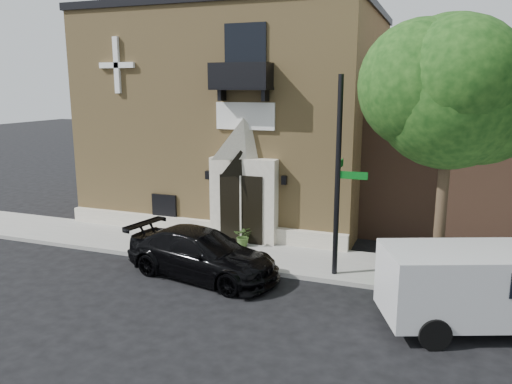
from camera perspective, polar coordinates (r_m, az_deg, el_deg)
ground at (r=16.63m, az=-1.68°, el=-9.10°), size 120.00×120.00×0.00m
sidewalk at (r=17.62m, az=3.21°, el=-7.62°), size 42.00×3.00×0.15m
church at (r=24.04m, az=-1.24°, el=8.80°), size 12.20×11.01×9.30m
street_tree_left at (r=14.71m, az=21.45°, el=10.72°), size 4.97×4.38×7.77m
black_sedan at (r=16.11m, az=-6.19°, el=-7.02°), size 5.52×3.07×1.51m
cargo_van at (r=13.88m, az=25.64°, el=-9.59°), size 5.47×3.75×2.08m
street_sign at (r=15.44m, az=9.40°, el=1.69°), size 0.99×0.99×6.19m
fire_hydrant at (r=15.79m, az=16.59°, el=-8.78°), size 0.43×0.34×0.76m
dumpster at (r=15.70m, az=17.38°, el=-8.06°), size 1.86×1.12×1.18m
planter at (r=18.59m, az=-1.43°, el=-5.04°), size 0.81×0.74×0.77m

